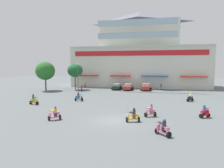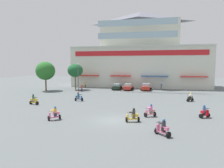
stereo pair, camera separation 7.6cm
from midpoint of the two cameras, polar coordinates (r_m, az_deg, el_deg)
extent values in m
plane|color=#585F60|center=(34.39, 4.89, -4.55)|extent=(128.00, 128.00, 0.00)
cube|color=silver|center=(56.70, 7.86, 4.73)|extent=(36.03, 11.88, 10.57)
cube|color=silver|center=(57.86, 8.02, 13.44)|extent=(20.25, 10.69, 6.95)
pyramid|color=slate|center=(58.77, 8.09, 18.28)|extent=(20.65, 10.93, 3.06)
cube|color=red|center=(50.80, 7.41, 8.74)|extent=(33.14, 0.12, 1.24)
cube|color=silver|center=(50.90, 7.43, 10.75)|extent=(36.03, 0.70, 0.24)
cube|color=red|center=(53.13, -7.27, 2.42)|extent=(6.72, 1.10, 0.20)
cube|color=red|center=(50.85, 2.45, 2.33)|extent=(5.24, 1.10, 0.20)
cube|color=#2B538F|center=(50.13, 12.08, 2.17)|extent=(6.49, 1.10, 0.20)
cube|color=red|center=(50.95, 22.35, 1.93)|extent=(6.10, 1.10, 0.20)
cube|color=#99B7C6|center=(46.49, 6.97, 13.70)|extent=(17.82, 0.08, 1.39)
cube|color=#99B7C6|center=(46.97, 7.01, 17.06)|extent=(17.82, 0.08, 1.39)
cylinder|color=brown|center=(48.94, -10.33, 0.37)|extent=(0.25, 0.25, 3.40)
ellipsoid|color=#1B552B|center=(48.77, -10.39, 3.83)|extent=(3.58, 3.93, 3.18)
cylinder|color=brown|center=(48.60, -18.28, -0.01)|extent=(0.33, 0.33, 3.13)
ellipsoid|color=#276627|center=(48.42, -18.39, 3.59)|extent=(4.24, 4.64, 4.20)
cube|color=#1B2D20|center=(48.57, 1.45, -0.86)|extent=(1.96, 4.30, 0.70)
cube|color=#A1B4C1|center=(48.51, 1.45, -0.18)|extent=(1.59, 2.19, 0.45)
cylinder|color=black|center=(50.00, 0.66, -1.04)|extent=(0.61, 0.20, 0.60)
cylinder|color=black|center=(49.80, 2.60, -1.08)|extent=(0.61, 0.20, 0.60)
cylinder|color=black|center=(47.44, 0.23, -1.40)|extent=(0.61, 0.20, 0.60)
cylinder|color=black|center=(47.22, 2.28, -1.43)|extent=(0.61, 0.20, 0.60)
cube|color=red|center=(47.78, 4.67, -0.94)|extent=(1.94, 4.03, 0.76)
cube|color=#9DC2BD|center=(47.71, 4.68, -0.18)|extent=(1.60, 2.04, 0.52)
cylinder|color=black|center=(49.17, 3.91, -1.17)|extent=(0.61, 0.19, 0.60)
cylinder|color=black|center=(48.88, 5.94, -1.22)|extent=(0.61, 0.19, 0.60)
cylinder|color=black|center=(46.78, 3.35, -1.50)|extent=(0.61, 0.19, 0.60)
cylinder|color=black|center=(46.48, 5.48, -1.56)|extent=(0.61, 0.19, 0.60)
cube|color=red|center=(47.65, 9.73, -1.00)|extent=(1.94, 4.10, 0.80)
cube|color=#96B1C4|center=(47.58, 9.74, -0.18)|extent=(1.63, 2.06, 0.57)
cylinder|color=black|center=(49.00, 8.75, -1.24)|extent=(0.60, 0.18, 0.60)
cylinder|color=black|center=(48.89, 10.89, -1.29)|extent=(0.60, 0.18, 0.60)
cylinder|color=black|center=(46.52, 8.49, -1.59)|extent=(0.60, 0.18, 0.60)
cylinder|color=black|center=(46.40, 10.75, -1.65)|extent=(0.60, 0.18, 0.60)
cylinder|color=black|center=(18.32, 12.77, -12.83)|extent=(0.46, 0.47, 0.52)
cylinder|color=black|center=(17.51, 15.92, -13.77)|extent=(0.46, 0.47, 0.52)
cube|color=#D86890|center=(17.89, 14.31, -13.11)|extent=(1.01, 0.99, 0.10)
cube|color=#D86890|center=(17.62, 14.92, -12.04)|extent=(0.73, 0.72, 0.28)
cube|color=#D86890|center=(18.16, 13.09, -12.17)|extent=(0.32, 0.33, 0.70)
cylinder|color=black|center=(18.02, 13.07, -10.47)|extent=(0.39, 0.40, 0.04)
cube|color=black|center=(17.72, 14.65, -12.34)|extent=(0.42, 0.42, 0.36)
cylinder|color=#2E2E35|center=(17.60, 14.68, -11.03)|extent=(0.45, 0.45, 0.48)
sphere|color=#2A5A99|center=(17.51, 14.71, -9.93)|extent=(0.25, 0.25, 0.25)
cube|color=#2E2E35|center=(17.78, 13.99, -10.77)|extent=(0.55, 0.55, 0.10)
cylinder|color=black|center=(33.48, -8.41, -4.41)|extent=(0.16, 0.52, 0.52)
cylinder|color=black|center=(33.94, -10.25, -4.31)|extent=(0.16, 0.52, 0.52)
cube|color=#195097|center=(33.69, -9.34, -4.26)|extent=(1.04, 0.31, 0.10)
cube|color=#195097|center=(33.71, -9.68, -3.57)|extent=(0.67, 0.32, 0.28)
cube|color=#195097|center=(33.48, -8.60, -3.98)|extent=(0.15, 0.32, 0.70)
cylinder|color=black|center=(33.39, -8.58, -3.05)|extent=(0.05, 0.52, 0.04)
cube|color=#6A6C54|center=(33.69, -9.53, -3.78)|extent=(0.29, 0.33, 0.36)
cylinder|color=#2D667E|center=(33.62, -9.54, -3.03)|extent=(0.33, 0.33, 0.53)
sphere|color=red|center=(33.57, -9.55, -2.39)|extent=(0.25, 0.25, 0.25)
cube|color=#2D667E|center=(33.52, -9.14, -3.00)|extent=(0.45, 0.35, 0.10)
cylinder|color=black|center=(32.02, -20.49, -5.15)|extent=(0.26, 0.54, 0.52)
cylinder|color=black|center=(32.95, -22.04, -4.91)|extent=(0.26, 0.54, 0.52)
cube|color=yellow|center=(32.47, -21.28, -4.93)|extent=(1.16, 0.54, 0.10)
cube|color=yellow|center=(32.57, -21.58, -4.16)|extent=(0.77, 0.46, 0.28)
cube|color=yellow|center=(32.07, -20.67, -4.67)|extent=(0.21, 0.34, 0.72)
cylinder|color=black|center=(31.96, -20.67, -3.69)|extent=(0.16, 0.51, 0.04)
cube|color=slate|center=(32.52, -21.45, -4.39)|extent=(0.35, 0.38, 0.36)
cylinder|color=#44654C|center=(32.45, -21.48, -3.59)|extent=(0.39, 0.39, 0.56)
sphere|color=black|center=(32.39, -21.51, -2.91)|extent=(0.25, 0.25, 0.25)
cube|color=#44654C|center=(32.24, -21.14, -3.59)|extent=(0.51, 0.43, 0.10)
cylinder|color=black|center=(34.76, 20.93, -4.35)|extent=(0.49, 0.44, 0.52)
cylinder|color=black|center=(35.79, 21.92, -4.11)|extent=(0.49, 0.44, 0.52)
cube|color=black|center=(35.26, 21.44, -4.13)|extent=(0.89, 1.00, 0.10)
cube|color=black|center=(35.40, 21.63, -3.53)|extent=(0.66, 0.71, 0.28)
cube|color=black|center=(34.83, 21.05, -3.98)|extent=(0.34, 0.31, 0.66)
cylinder|color=black|center=(34.73, 21.06, -3.11)|extent=(0.43, 0.36, 0.04)
cube|color=brown|center=(35.33, 21.55, -3.74)|extent=(0.42, 0.42, 0.36)
cylinder|color=silver|center=(35.27, 21.57, -3.03)|extent=(0.45, 0.45, 0.52)
sphere|color=gold|center=(35.22, 21.59, -2.44)|extent=(0.25, 0.25, 0.25)
cube|color=silver|center=(35.04, 21.36, -3.04)|extent=(0.54, 0.56, 0.10)
cylinder|color=black|center=(23.49, 9.58, -8.68)|extent=(0.39, 0.52, 0.52)
cylinder|color=black|center=(24.06, 12.15, -8.38)|extent=(0.39, 0.52, 0.52)
cube|color=pink|center=(23.75, 10.89, -8.39)|extent=(1.06, 0.78, 0.10)
cube|color=pink|center=(23.77, 11.36, -7.48)|extent=(0.73, 0.60, 0.28)
cube|color=pink|center=(23.49, 9.86, -8.11)|extent=(0.28, 0.35, 0.67)
cylinder|color=black|center=(23.36, 9.82, -6.83)|extent=(0.29, 0.47, 0.04)
cube|color=#6E764F|center=(23.75, 11.15, -7.78)|extent=(0.40, 0.42, 0.36)
cylinder|color=pink|center=(23.66, 11.17, -6.74)|extent=(0.44, 0.44, 0.52)
sphere|color=#315CA7|center=(23.58, 11.19, -5.86)|extent=(0.25, 0.25, 0.25)
cube|color=pink|center=(23.53, 10.61, -6.73)|extent=(0.55, 0.52, 0.10)
cylinder|color=black|center=(21.33, 4.24, -10.08)|extent=(0.29, 0.54, 0.52)
cylinder|color=black|center=(21.57, 7.68, -9.93)|extent=(0.29, 0.54, 0.52)
cube|color=gold|center=(21.42, 5.97, -9.85)|extent=(1.17, 0.61, 0.10)
cube|color=gold|center=(21.38, 6.60, -8.86)|extent=(0.78, 0.50, 0.28)
cube|color=gold|center=(21.29, 4.59, -9.47)|extent=(0.23, 0.35, 0.68)
cylinder|color=black|center=(21.15, 4.54, -8.05)|extent=(0.19, 0.51, 0.04)
cube|color=#524840|center=(21.39, 6.32, -9.19)|extent=(0.36, 0.39, 0.36)
cylinder|color=#36302E|center=(21.28, 6.34, -8.06)|extent=(0.40, 0.40, 0.50)
sphere|color=black|center=(21.20, 6.35, -7.12)|extent=(0.25, 0.25, 0.25)
cube|color=#36302E|center=(21.22, 5.58, -8.03)|extent=(0.52, 0.46, 0.10)
cylinder|color=black|center=(22.79, -17.53, -9.30)|extent=(0.45, 0.49, 0.52)
cylinder|color=black|center=(23.04, -14.59, -9.06)|extent=(0.45, 0.49, 0.52)
cube|color=pink|center=(22.89, -16.05, -9.04)|extent=(0.98, 0.89, 0.10)
cube|color=pink|center=(22.84, -15.55, -8.03)|extent=(0.70, 0.66, 0.28)
cube|color=pink|center=(22.75, -17.25, -8.68)|extent=(0.31, 0.33, 0.70)
cylinder|color=black|center=(22.62, -17.35, -7.33)|extent=(0.37, 0.42, 0.04)
cube|color=#292B43|center=(22.85, -15.78, -8.34)|extent=(0.42, 0.43, 0.36)
cylinder|color=gold|center=(22.75, -15.81, -7.29)|extent=(0.45, 0.45, 0.50)
sphere|color=#325A9F|center=(22.68, -15.83, -6.40)|extent=(0.25, 0.25, 0.25)
cube|color=gold|center=(22.69, -16.46, -7.27)|extent=(0.56, 0.54, 0.10)
cylinder|color=black|center=(25.64, 25.74, -7.95)|extent=(0.44, 0.49, 0.52)
cylinder|color=black|center=(24.75, 24.13, -8.36)|extent=(0.44, 0.49, 0.52)
cube|color=red|center=(25.18, 24.96, -8.02)|extent=(0.96, 0.86, 0.10)
cube|color=red|center=(24.93, 24.70, -7.21)|extent=(0.69, 0.64, 0.28)
cube|color=red|center=(25.50, 25.61, -7.45)|extent=(0.31, 0.34, 0.70)
cylinder|color=black|center=(25.40, 25.69, -6.23)|extent=(0.36, 0.42, 0.04)
cube|color=#19223B|center=(25.03, 24.82, -7.44)|extent=(0.42, 0.43, 0.36)
cylinder|color=#3B5A8C|center=(24.94, 24.86, -6.49)|extent=(0.45, 0.45, 0.49)
sphere|color=#2E5C9A|center=(24.87, 24.89, -5.69)|extent=(0.25, 0.25, 0.25)
cube|color=#3B5A8C|center=(25.13, 25.22, -6.36)|extent=(0.56, 0.54, 0.10)
cylinder|color=slate|center=(49.77, 13.93, -1.12)|extent=(0.26, 0.26, 0.80)
cylinder|color=#325084|center=(49.70, 13.95, -0.34)|extent=(0.42, 0.42, 0.55)
sphere|color=tan|center=(49.66, 13.96, 0.10)|extent=(0.21, 0.21, 0.21)
cylinder|color=#291D41|center=(45.23, -8.56, -1.60)|extent=(0.25, 0.25, 0.91)
cylinder|color=#A53326|center=(45.15, -8.58, -0.67)|extent=(0.40, 0.40, 0.56)
sphere|color=tan|center=(45.11, -8.58, -0.19)|extent=(0.21, 0.21, 0.21)
cylinder|color=#47454A|center=(52.89, -7.57, -0.63)|extent=(0.30, 0.30, 0.78)
cylinder|color=gold|center=(52.82, -7.58, 0.13)|extent=(0.49, 0.49, 0.63)
sphere|color=#D4AA83|center=(52.78, -7.59, 0.58)|extent=(0.21, 0.21, 0.21)
cylinder|color=#474C51|center=(45.74, -9.60, 1.66)|extent=(0.16, 0.16, 5.99)
ellipsoid|color=silver|center=(45.65, -9.66, 5.64)|extent=(0.40, 0.40, 0.28)
camera|label=1|loc=(0.04, -89.94, 0.01)|focal=32.07mm
camera|label=2|loc=(0.04, 90.06, -0.01)|focal=32.07mm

